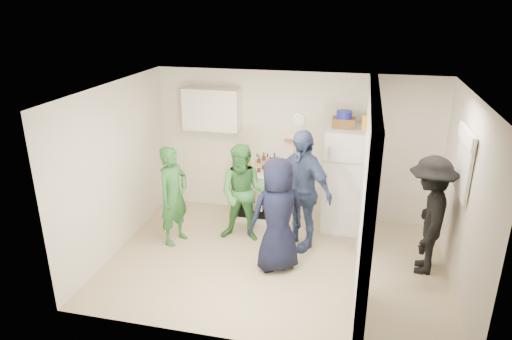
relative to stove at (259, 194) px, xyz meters
The scene contains 36 objects.
floor 1.54m from the stove, 67.85° to the right, with size 4.80×4.80×0.00m, color tan.
wall_back 1.04m from the stove, 30.62° to the left, with size 4.80×4.80×0.00m, color silver.
wall_front 3.23m from the stove, 79.71° to the right, with size 4.80×4.80×0.00m, color silver.
wall_left 2.44m from the stove, 143.37° to the right, with size 3.40×3.40×0.00m, color silver.
wall_right 3.36m from the stove, 24.85° to the right, with size 3.40×3.40×0.00m, color silver.
ceiling 2.54m from the stove, 67.85° to the right, with size 4.80×4.80×0.00m, color white.
partition_pier_back 1.96m from the stove, ahead, with size 0.12×1.20×2.50m, color silver.
partition_pier_front 3.14m from the stove, 54.56° to the right, with size 0.12×1.20×2.50m, color silver.
partition_header 2.91m from the stove, 37.93° to the right, with size 0.12×1.00×0.40m, color silver.
stove is the anchor object (origin of this frame).
upper_cabinet 1.66m from the stove, 169.90° to the left, with size 0.95×0.34×0.70m, color silver.
fridge 1.52m from the stove, ahead, with size 0.70×0.68×1.70m, color white.
wicker_basket 1.91m from the stove, ahead, with size 0.35×0.25×0.15m, color brown.
blue_bowl 2.00m from the stove, ahead, with size 0.24×0.24×0.11m, color navy.
yellow_cup_stack_top 2.19m from the stove, ahead, with size 0.09×0.09×0.25m, color yellow.
wall_clock 1.44m from the stove, 27.03° to the left, with size 0.22×0.22×0.03m, color white.
spice_shelf 1.11m from the stove, 26.66° to the left, with size 0.35×0.08×0.03m, color olive.
nook_window 3.39m from the stove, 21.72° to the right, with size 0.03×0.70×0.80m, color black.
nook_window_frame 3.38m from the stove, 21.82° to the right, with size 0.04×0.76×0.86m, color white.
nook_valance 3.50m from the stove, 21.99° to the right, with size 0.04×0.82×0.18m, color white.
yellow_cup_stack_stove 0.61m from the stove, 118.61° to the right, with size 0.09×0.09×0.25m, color orange.
red_cup 0.58m from the stove, 42.27° to the right, with size 0.09×0.09×0.12m, color red.
person_green_left 1.59m from the stove, 133.77° to the right, with size 0.57×0.37×1.56m, color #2A6729.
person_green_center 0.88m from the stove, 93.96° to the right, with size 0.76×0.59×1.57m, color #3A843F.
person_denim 1.25m from the stove, 44.12° to the right, with size 1.09×0.45×1.86m, color #3C5884.
person_navy 1.66m from the stove, 68.12° to the right, with size 0.80×0.52×1.64m, color black.
person_nook 2.85m from the stove, 22.73° to the right, with size 1.09×0.62×1.68m, color black.
bottle_a 0.63m from the stove, 153.65° to the left, with size 0.06×0.06×0.25m, color brown.
bottle_b 0.61m from the stove, 150.58° to the right, with size 0.07×0.07×0.28m, color #194B2A.
bottle_c 0.59m from the stove, 112.26° to the left, with size 0.06×0.06×0.24m, color silver.
bottle_d 0.59m from the stove, 74.45° to the right, with size 0.06×0.06×0.31m, color #562B0F.
bottle_e 0.60m from the stove, 60.74° to the left, with size 0.07×0.07×0.25m, color #9FAEB1.
bottle_f 0.59m from the stove, ahead, with size 0.06×0.06×0.26m, color #163F23.
bottle_g 0.64m from the stove, 26.74° to the left, with size 0.07×0.07×0.29m, color brown.
bottle_h 0.68m from the stove, 158.86° to the right, with size 0.07×0.07×0.32m, color silver.
bottle_i 0.60m from the stove, 53.31° to the left, with size 0.07×0.07×0.30m, color maroon.
Camera 1 is at (1.03, -5.66, 3.60)m, focal length 32.00 mm.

